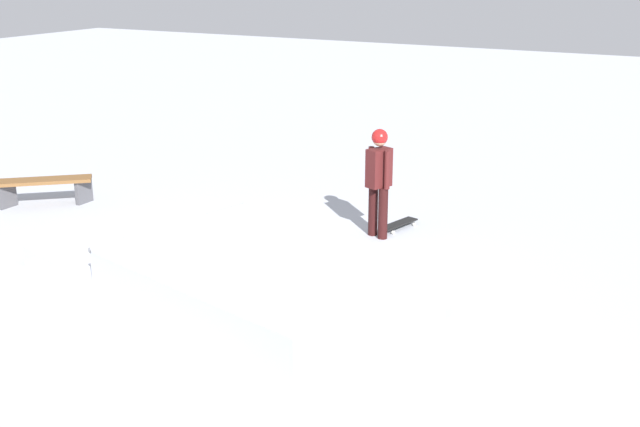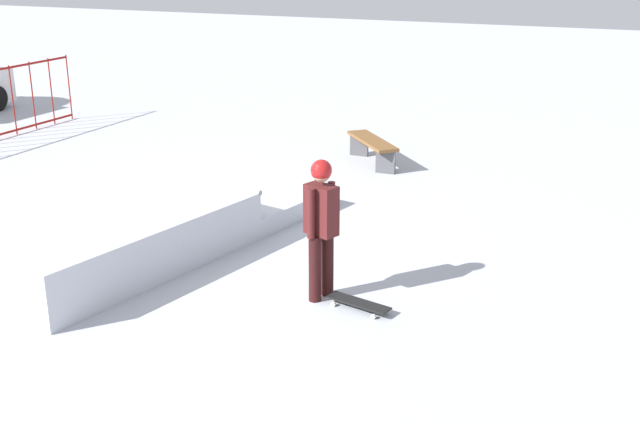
# 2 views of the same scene
# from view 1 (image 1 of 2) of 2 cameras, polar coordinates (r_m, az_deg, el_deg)

# --- Properties ---
(ground_plane) EXTENTS (60.00, 60.00, 0.00)m
(ground_plane) POSITION_cam_1_polar(r_m,az_deg,el_deg) (10.84, -7.43, -5.31)
(ground_plane) COLOR #B2B7C1
(skate_ramp) EXTENTS (5.88, 3.88, 0.74)m
(skate_ramp) POSITION_cam_1_polar(r_m,az_deg,el_deg) (10.34, -5.80, -4.52)
(skate_ramp) COLOR silver
(skate_ramp) RESTS_ON ground
(skater) EXTENTS (0.42, 0.43, 1.73)m
(skater) POSITION_cam_1_polar(r_m,az_deg,el_deg) (12.43, 4.19, 2.75)
(skater) COLOR black
(skater) RESTS_ON ground
(skateboard) EXTENTS (0.41, 0.82, 0.09)m
(skateboard) POSITION_cam_1_polar(r_m,az_deg,el_deg) (13.11, 5.57, -0.74)
(skateboard) COLOR black
(skateboard) RESTS_ON ground
(park_bench) EXTENTS (1.48, 1.34, 0.48)m
(park_bench) POSITION_cam_1_polar(r_m,az_deg,el_deg) (15.00, -18.91, 1.88)
(park_bench) COLOR brown
(park_bench) RESTS_ON ground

